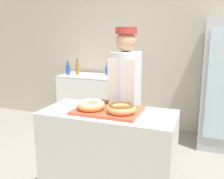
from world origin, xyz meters
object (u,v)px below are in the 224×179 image
serving_tray (108,110)px  bottle_amber (77,69)px  donut_chocolate_glaze (121,108)px  bottle_blue_b (68,70)px  bottle_green (116,71)px  baker_person (125,99)px  chest_freezer (91,101)px  brownie_back_left (102,102)px  brownie_back_right (125,105)px  bottle_blue (108,70)px  donut_light_glaze (91,105)px

serving_tray → bottle_amber: bottle_amber is taller
donut_chocolate_glaze → bottle_blue_b: bottle_blue_b is taller
serving_tray → bottle_green: bearing=107.7°
baker_person → chest_freezer: bearing=129.5°
brownie_back_left → brownie_back_right: bearing=0.0°
brownie_back_right → bottle_blue_b: bearing=134.1°
bottle_green → bottle_amber: bearing=-174.8°
bottle_blue → bottle_amber: bearing=-161.1°
brownie_back_left → bottle_amber: size_ratio=0.34×
baker_person → brownie_back_left: bearing=-101.9°
bottle_green → bottle_amber: size_ratio=0.91×
serving_tray → donut_light_glaze: bearing=-159.7°
donut_light_glaze → bottle_blue: (-0.61, 1.94, 0.02)m
donut_chocolate_glaze → bottle_blue_b: bearing=131.3°
chest_freezer → bottle_green: bottle_green is taller
serving_tray → bottle_amber: bearing=125.4°
donut_chocolate_glaze → bottle_blue: 2.14m
donut_light_glaze → chest_freezer: (-0.86, 1.81, -0.51)m
bottle_blue → bottle_blue_b: (-0.64, -0.21, 0.01)m
donut_chocolate_glaze → bottle_green: bottle_green is taller
serving_tray → bottle_amber: size_ratio=2.16×
brownie_back_right → chest_freezer: size_ratio=0.09×
bottle_blue_b → bottle_amber: size_ratio=0.83×
donut_light_glaze → chest_freezer: bearing=115.5°
serving_tray → bottle_blue: bearing=111.5°
donut_chocolate_glaze → bottle_blue: size_ratio=1.19×
donut_light_glaze → donut_chocolate_glaze: same height
serving_tray → baker_person: baker_person is taller
bottle_green → bottle_blue: bearing=149.3°
donut_chocolate_glaze → brownie_back_right: 0.19m
baker_person → bottle_blue_b: (-1.37, 1.12, 0.12)m
brownie_back_left → bottle_blue: bottle_blue is taller
donut_chocolate_glaze → brownie_back_left: bearing=143.1°
baker_person → bottle_blue_b: size_ratio=7.38×
donut_chocolate_glaze → brownie_back_right: size_ratio=2.71×
bottle_blue → bottle_blue_b: size_ratio=0.94×
brownie_back_left → bottle_blue: 1.87m
brownie_back_right → baker_person: (-0.13, 0.43, -0.07)m
bottle_green → bottle_blue: (-0.18, 0.10, -0.01)m
bottle_blue_b → chest_freezer: bearing=10.5°
chest_freezer → bottle_amber: (-0.23, -0.03, 0.55)m
brownie_back_right → bottle_blue: bearing=116.0°
serving_tray → brownie_back_right: bearing=51.0°
serving_tray → bottle_green: size_ratio=2.36×
brownie_back_left → bottle_amber: 1.95m
donut_chocolate_glaze → bottle_blue: bottle_blue is taller
donut_light_glaze → bottle_blue_b: size_ratio=1.12×
donut_chocolate_glaze → bottle_green: bearing=111.1°
chest_freezer → brownie_back_left: bearing=-61.2°
bottle_amber → brownie_back_right: bearing=-49.9°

